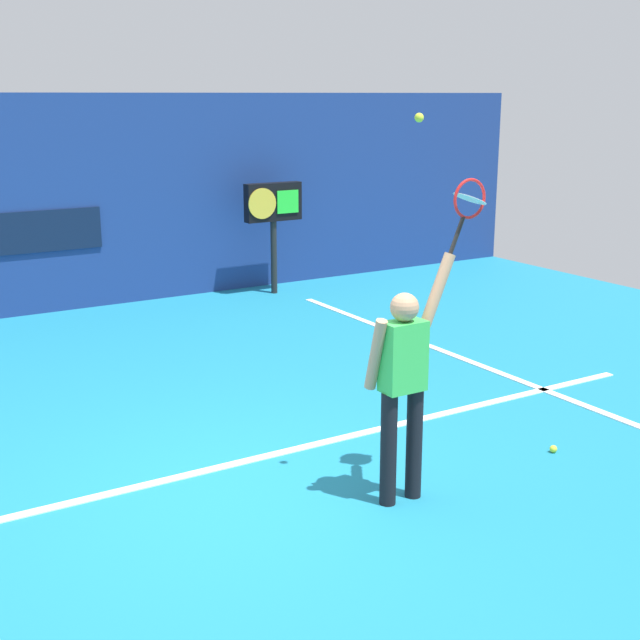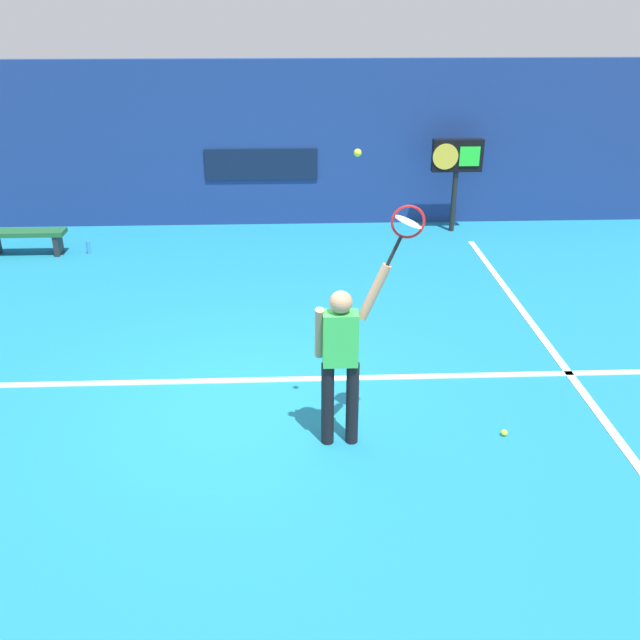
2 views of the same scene
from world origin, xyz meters
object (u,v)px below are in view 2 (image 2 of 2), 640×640
tennis_racket (407,225)px  court_bench (25,236)px  tennis_player (341,355)px  scoreboard_clock (457,160)px  water_bottle (88,247)px  spare_ball (504,433)px  tennis_ball (358,153)px

tennis_racket → court_bench: (-5.76, 5.96, -1.99)m
tennis_player → court_bench: 7.93m
tennis_racket → court_bench: 8.52m
scoreboard_clock → water_bottle: (-6.78, -1.06, -1.27)m
scoreboard_clock → spare_ball: 7.18m
court_bench → scoreboard_clock: bearing=7.7°
tennis_player → tennis_racket: (0.57, -0.00, 1.31)m
spare_ball → water_bottle: bearing=134.6°
scoreboard_clock → water_bottle: 6.98m
water_bottle → spare_ball: (5.84, -5.93, -0.09)m
tennis_ball → scoreboard_clock: (2.55, 6.97, -1.57)m
tennis_racket → tennis_player: bearing=179.6°
tennis_player → tennis_ball: tennis_ball is taller
scoreboard_clock → court_bench: bearing=-172.3°
tennis_player → water_bottle: tennis_player is taller
tennis_player → water_bottle: size_ratio=8.18×
spare_ball → scoreboard_clock: bearing=82.3°
tennis_racket → scoreboard_clock: tennis_racket is taller
court_bench → spare_ball: 9.12m
scoreboard_clock → tennis_player: bearing=-110.9°
scoreboard_clock → spare_ball: (-0.94, -6.99, -1.36)m
scoreboard_clock → water_bottle: size_ratio=7.40×
court_bench → tennis_player: bearing=-49.0°
tennis_player → court_bench: tennis_player is taller
tennis_ball → court_bench: size_ratio=0.05×
court_bench → water_bottle: (1.08, 0.00, -0.22)m
tennis_racket → scoreboard_clock: bearing=73.3°
tennis_player → spare_ball: size_ratio=28.86×
tennis_racket → scoreboard_clock: (2.10, 7.02, -0.93)m
tennis_racket → spare_ball: 2.57m
tennis_racket → spare_ball: tennis_racket is taller
tennis_player → scoreboard_clock: size_ratio=1.10×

